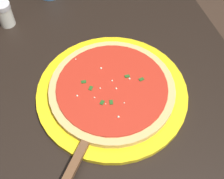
# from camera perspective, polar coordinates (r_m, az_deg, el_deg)

# --- Properties ---
(restaurant_table) EXTENTS (1.02, 0.78, 0.74)m
(restaurant_table) POSITION_cam_1_polar(r_m,az_deg,el_deg) (0.88, -1.98, -6.05)
(restaurant_table) COLOR black
(restaurant_table) RESTS_ON ground_plane
(serving_plate) EXTENTS (0.37, 0.37, 0.01)m
(serving_plate) POSITION_cam_1_polar(r_m,az_deg,el_deg) (0.76, 0.00, -0.58)
(serving_plate) COLOR yellow
(serving_plate) RESTS_ON restaurant_table
(pizza) EXTENTS (0.31, 0.31, 0.02)m
(pizza) POSITION_cam_1_polar(r_m,az_deg,el_deg) (0.74, -0.00, 0.14)
(pizza) COLOR #DBB26B
(pizza) RESTS_ON serving_plate
(pizza_server) EXTENTS (0.20, 0.17, 0.01)m
(pizza_server) POSITION_cam_1_polar(r_m,az_deg,el_deg) (0.67, -5.68, -11.28)
(pizza_server) COLOR silver
(pizza_server) RESTS_ON serving_plate
(parmesan_shaker) EXTENTS (0.05, 0.05, 0.07)m
(parmesan_shaker) POSITION_cam_1_polar(r_m,az_deg,el_deg) (0.96, -19.42, 13.18)
(parmesan_shaker) COLOR silver
(parmesan_shaker) RESTS_ON restaurant_table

